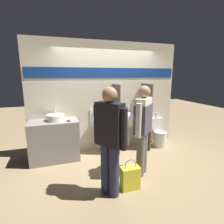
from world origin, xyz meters
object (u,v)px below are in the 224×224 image
Objects in this scene: toilet at (158,134)px; person_in_vest at (143,124)px; person_with_lanyard at (110,138)px; shopping_bag at (130,178)px; sink_basin at (55,117)px; urinal_far at (129,120)px; urinal_near_counter at (98,122)px; cell_phone at (68,121)px.

person_in_vest is at bearing -134.46° from toilet.
person_with_lanyard is (-0.77, -0.39, -0.04)m from person_in_vest.
shopping_bag is at bearing 178.87° from person_in_vest.
person_in_vest is (-1.10, -1.12, 0.68)m from toilet.
sink_basin is 1.83m from urinal_far.
shopping_bag is at bearing -84.88° from urinal_near_counter.
sink_basin is at bearing 147.93° from cell_phone.
shopping_bag is (0.87, -1.38, -0.71)m from cell_phone.
sink_basin is at bearing -9.42° from person_with_lanyard.
sink_basin is 0.72× the size of shopping_bag.
urinal_far reaches higher than toilet.
cell_phone is (0.27, -0.17, -0.06)m from sink_basin.
sink_basin is at bearing 126.33° from shopping_bag.
cell_phone is at bearing 122.26° from shopping_bag.
urinal_near_counter is at bearing 174.90° from toilet.
urinal_near_counter is 0.66× the size of person_in_vest.
urinal_near_counter and urinal_far have the same top height.
person_in_vest is (1.55, -1.17, 0.02)m from sink_basin.
urinal_far is at bearing 67.49° from shopping_bag.
person_with_lanyard is at bearing 163.04° from person_in_vest.
person_with_lanyard is (0.78, -1.56, -0.02)m from sink_basin.
sink_basin is 0.22× the size of person_in_vest.
person_with_lanyard reaches higher than person_in_vest.
sink_basin is at bearing -174.65° from urinal_near_counter.
person_with_lanyard is at bearing -178.06° from shopping_bag.
urinal_far is at bearing -68.09° from person_with_lanyard.
urinal_near_counter reaches higher than cell_phone.
person_with_lanyard is (-1.87, -1.50, 0.64)m from toilet.
urinal_near_counter is at bearing -43.27° from person_with_lanyard.
person_in_vest is 0.97m from shopping_bag.
person_with_lanyard reaches higher than cell_phone.
sink_basin is 0.44× the size of toilet.
person_in_vest is at bearing -37.15° from sink_basin.
person_in_vest is at bearing 42.47° from shopping_bag.
person_in_vest is 0.99× the size of person_with_lanyard.
sink_basin is 1.74m from person_with_lanyard.
urinal_near_counter is (0.99, 0.09, -0.23)m from sink_basin.
cell_phone is 1.48m from person_with_lanyard.
urinal_far is at bearing 9.51° from cell_phone.
sink_basin is 2.72m from toilet.
urinal_near_counter is at bearing 95.12° from shopping_bag.
urinal_near_counter is 2.11× the size of shopping_bag.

